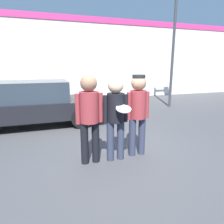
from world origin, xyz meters
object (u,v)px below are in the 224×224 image
object	(u,v)px
person_left	(89,112)
person_right	(138,108)
street_lamp	(178,35)
person_middle_with_frisbee	(116,112)
parked_car_near	(32,103)

from	to	relation	value
person_left	person_right	distance (m)	1.03
person_left	person_right	xyz separation A→B (m)	(1.03, 0.04, -0.01)
person_left	street_lamp	world-z (taller)	street_lamp
person_middle_with_frisbee	parked_car_near	world-z (taller)	person_middle_with_frisbee
person_left	parked_car_near	size ratio (longest dim) A/B	0.39
person_middle_with_frisbee	person_right	bearing A→B (deg)	8.44
person_right	parked_car_near	size ratio (longest dim) A/B	0.38
person_right	parked_car_near	bearing A→B (deg)	125.58
parked_car_near	street_lamp	distance (m)	6.73
person_right	parked_car_near	world-z (taller)	person_right
person_right	street_lamp	size ratio (longest dim) A/B	0.33
person_left	person_right	size ratio (longest dim) A/B	1.01
street_lamp	person_right	bearing A→B (deg)	-132.68
person_left	parked_car_near	bearing A→B (deg)	110.66
person_left	person_middle_with_frisbee	size ratio (longest dim) A/B	1.04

